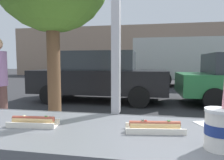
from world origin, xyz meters
TOP-DOWN VIEW (x-y plane):
  - ground_plane at (0.00, 8.00)m, footprint 60.00×60.00m
  - sidewalk_strip at (0.00, 1.60)m, footprint 16.00×2.80m
  - building_facade_far at (0.00, 19.21)m, footprint 28.00×1.20m
  - soda_cup_right at (0.46, -0.40)m, footprint 0.10×0.10m
  - hotdog_tray_near at (0.23, -0.25)m, footprint 0.28×0.13m
  - hotdog_tray_far at (-0.37, -0.27)m, footprint 0.25×0.10m
  - napkin_wrapper at (0.52, -0.08)m, footprint 0.14×0.13m
  - parked_car_black at (-1.45, 5.64)m, footprint 4.57×2.06m
  - box_truck at (2.73, 10.88)m, footprint 6.85×2.44m

SIDE VIEW (x-z plane):
  - ground_plane at x=0.00m, z-range 0.00..0.00m
  - sidewalk_strip at x=0.00m, z-range 0.00..0.12m
  - parked_car_black at x=-1.45m, z-range 0.02..1.74m
  - napkin_wrapper at x=0.52m, z-range 1.02..1.02m
  - hotdog_tray_near at x=0.23m, z-range 1.01..1.07m
  - hotdog_tray_far at x=-0.37m, z-range 1.01..1.07m
  - soda_cup_right at x=0.46m, z-range 0.94..1.25m
  - box_truck at x=2.73m, z-range 0.16..2.84m
  - building_facade_far at x=0.00m, z-range 0.00..5.04m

